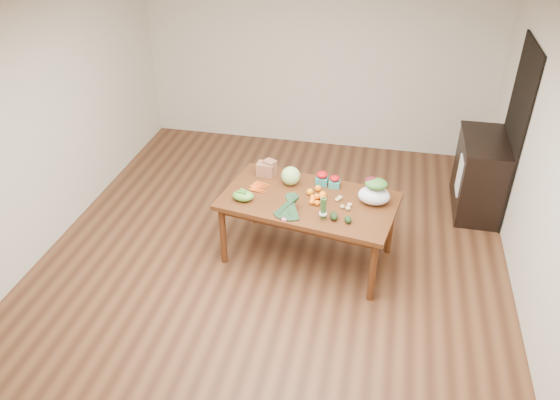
% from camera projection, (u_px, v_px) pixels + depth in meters
% --- Properties ---
extents(floor, '(6.00, 6.00, 0.00)m').
position_uv_depth(floor, '(271.00, 264.00, 5.91)').
color(floor, brown).
rests_on(floor, ground).
extents(ceiling, '(5.00, 6.00, 0.02)m').
position_uv_depth(ceiling, '(268.00, 6.00, 4.45)').
color(ceiling, white).
rests_on(ceiling, room_walls).
extents(room_walls, '(5.02, 6.02, 2.70)m').
position_uv_depth(room_walls, '(270.00, 153.00, 5.18)').
color(room_walls, beige).
rests_on(room_walls, floor).
extents(dining_table, '(1.91, 1.26, 0.75)m').
position_uv_depth(dining_table, '(308.00, 229.00, 5.81)').
color(dining_table, '#542813').
rests_on(dining_table, floor).
extents(doorway_dark, '(0.02, 1.00, 2.10)m').
position_uv_depth(doorway_dark, '(513.00, 134.00, 6.22)').
color(doorway_dark, black).
rests_on(doorway_dark, floor).
extents(cabinet, '(0.52, 1.02, 0.94)m').
position_uv_depth(cabinet, '(479.00, 175.00, 6.59)').
color(cabinet, black).
rests_on(cabinet, floor).
extents(dish_towel, '(0.02, 0.28, 0.45)m').
position_uv_depth(dish_towel, '(459.00, 175.00, 6.42)').
color(dish_towel, white).
rests_on(dish_towel, cabinet).
extents(paper_bag, '(0.28, 0.25, 0.18)m').
position_uv_depth(paper_bag, '(266.00, 168.00, 5.98)').
color(paper_bag, '#935C42').
rests_on(paper_bag, dining_table).
extents(cabbage, '(0.20, 0.20, 0.20)m').
position_uv_depth(cabbage, '(291.00, 176.00, 5.81)').
color(cabbage, '#AAC672').
rests_on(cabbage, dining_table).
extents(strawberry_basket_a, '(0.15, 0.15, 0.12)m').
position_uv_depth(strawberry_basket_a, '(322.00, 179.00, 5.84)').
color(strawberry_basket_a, red).
rests_on(strawberry_basket_a, dining_table).
extents(strawberry_basket_b, '(0.13, 0.13, 0.10)m').
position_uv_depth(strawberry_basket_b, '(334.00, 182.00, 5.79)').
color(strawberry_basket_b, '#B90C14').
rests_on(strawberry_basket_b, dining_table).
extents(orange_a, '(0.07, 0.07, 0.07)m').
position_uv_depth(orange_a, '(310.00, 192.00, 5.66)').
color(orange_a, orange).
rests_on(orange_a, dining_table).
extents(orange_b, '(0.07, 0.07, 0.07)m').
position_uv_depth(orange_b, '(318.00, 188.00, 5.72)').
color(orange_b, orange).
rests_on(orange_b, dining_table).
extents(orange_c, '(0.08, 0.08, 0.08)m').
position_uv_depth(orange_c, '(323.00, 195.00, 5.61)').
color(orange_c, orange).
rests_on(orange_c, dining_table).
extents(mandarin_cluster, '(0.21, 0.21, 0.09)m').
position_uv_depth(mandarin_cluster, '(317.00, 198.00, 5.54)').
color(mandarin_cluster, '#E4540D').
rests_on(mandarin_cluster, dining_table).
extents(carrots, '(0.25, 0.25, 0.03)m').
position_uv_depth(carrots, '(260.00, 187.00, 5.78)').
color(carrots, orange).
rests_on(carrots, dining_table).
extents(snap_pea_bag, '(0.22, 0.17, 0.10)m').
position_uv_depth(snap_pea_bag, '(243.00, 196.00, 5.57)').
color(snap_pea_bag, '#4EA036').
rests_on(snap_pea_bag, dining_table).
extents(kale_bunch, '(0.38, 0.45, 0.16)m').
position_uv_depth(kale_bunch, '(288.00, 208.00, 5.32)').
color(kale_bunch, '#15301C').
rests_on(kale_bunch, dining_table).
extents(asparagus_bundle, '(0.10, 0.13, 0.26)m').
position_uv_depth(asparagus_bundle, '(323.00, 208.00, 5.24)').
color(asparagus_bundle, '#3C6C31').
rests_on(asparagus_bundle, dining_table).
extents(potato_a, '(0.05, 0.04, 0.04)m').
position_uv_depth(potato_a, '(337.00, 200.00, 5.56)').
color(potato_a, '#D1BB79').
rests_on(potato_a, dining_table).
extents(potato_b, '(0.05, 0.04, 0.04)m').
position_uv_depth(potato_b, '(342.00, 207.00, 5.45)').
color(potato_b, tan).
rests_on(potato_b, dining_table).
extents(potato_c, '(0.05, 0.05, 0.04)m').
position_uv_depth(potato_c, '(350.00, 205.00, 5.48)').
color(potato_c, tan).
rests_on(potato_c, dining_table).
extents(potato_d, '(0.05, 0.05, 0.05)m').
position_uv_depth(potato_d, '(340.00, 198.00, 5.59)').
color(potato_d, '#D6C87B').
rests_on(potato_d, dining_table).
extents(potato_e, '(0.05, 0.05, 0.05)m').
position_uv_depth(potato_e, '(348.00, 208.00, 5.42)').
color(potato_e, tan).
rests_on(potato_e, dining_table).
extents(avocado_a, '(0.11, 0.13, 0.08)m').
position_uv_depth(avocado_a, '(334.00, 216.00, 5.28)').
color(avocado_a, black).
rests_on(avocado_a, dining_table).
extents(avocado_b, '(0.09, 0.11, 0.07)m').
position_uv_depth(avocado_b, '(348.00, 220.00, 5.24)').
color(avocado_b, black).
rests_on(avocado_b, dining_table).
extents(salad_bag, '(0.36, 0.29, 0.25)m').
position_uv_depth(salad_bag, '(374.00, 193.00, 5.48)').
color(salad_bag, silver).
rests_on(salad_bag, dining_table).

